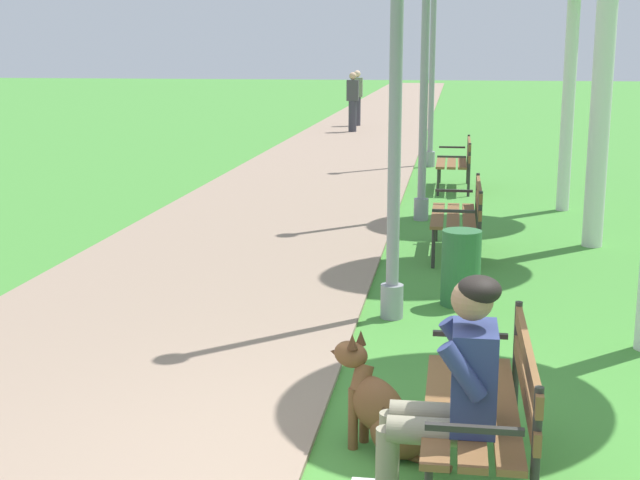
{
  "coord_description": "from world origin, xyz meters",
  "views": [
    {
      "loc": [
        0.5,
        -4.24,
        2.34
      ],
      "look_at": [
        -0.49,
        2.31,
        0.9
      ],
      "focal_mm": 50.21,
      "sensor_mm": 36.0,
      "label": 1
    }
  ],
  "objects_px": {
    "lamp_post_far": "(433,42)",
    "pedestrian_further_distant": "(357,98)",
    "litter_bin": "(461,268)",
    "park_bench_near": "(490,397)",
    "park_bench_mid": "(462,211)",
    "lamp_post_near": "(396,61)",
    "lamp_post_mid": "(425,51)",
    "pedestrian_distant": "(353,102)",
    "person_seated_on_near_bench": "(451,385)",
    "dog_brown": "(384,411)",
    "park_bench_far": "(458,159)"
  },
  "relations": [
    {
      "from": "lamp_post_far",
      "to": "lamp_post_mid",
      "type": "bearing_deg",
      "value": -89.47
    },
    {
      "from": "lamp_post_near",
      "to": "pedestrian_further_distant",
      "type": "height_order",
      "value": "lamp_post_near"
    },
    {
      "from": "dog_brown",
      "to": "pedestrian_distant",
      "type": "distance_m",
      "value": 19.8
    },
    {
      "from": "person_seated_on_near_bench",
      "to": "lamp_post_near",
      "type": "xyz_separation_m",
      "value": [
        -0.52,
        3.3,
        1.54
      ]
    },
    {
      "from": "lamp_post_mid",
      "to": "lamp_post_far",
      "type": "xyz_separation_m",
      "value": [
        -0.05,
        5.63,
        0.13
      ]
    },
    {
      "from": "lamp_post_near",
      "to": "person_seated_on_near_bench",
      "type": "bearing_deg",
      "value": -80.95
    },
    {
      "from": "park_bench_far",
      "to": "lamp_post_far",
      "type": "relative_size",
      "value": 0.32
    },
    {
      "from": "lamp_post_far",
      "to": "pedestrian_further_distant",
      "type": "height_order",
      "value": "lamp_post_far"
    },
    {
      "from": "park_bench_mid",
      "to": "person_seated_on_near_bench",
      "type": "height_order",
      "value": "person_seated_on_near_bench"
    },
    {
      "from": "park_bench_near",
      "to": "lamp_post_mid",
      "type": "relative_size",
      "value": 0.34
    },
    {
      "from": "park_bench_far",
      "to": "lamp_post_mid",
      "type": "xyz_separation_m",
      "value": [
        -0.48,
        -2.78,
        1.77
      ]
    },
    {
      "from": "litter_bin",
      "to": "pedestrian_distant",
      "type": "xyz_separation_m",
      "value": [
        -2.89,
        16.46,
        0.49
      ]
    },
    {
      "from": "lamp_post_near",
      "to": "park_bench_near",
      "type": "bearing_deg",
      "value": -76.31
    },
    {
      "from": "park_bench_near",
      "to": "park_bench_mid",
      "type": "xyz_separation_m",
      "value": [
        -0.12,
        5.56,
        0.0
      ]
    },
    {
      "from": "person_seated_on_near_bench",
      "to": "pedestrian_distant",
      "type": "distance_m",
      "value": 20.45
    },
    {
      "from": "park_bench_mid",
      "to": "park_bench_far",
      "type": "height_order",
      "value": "same"
    },
    {
      "from": "person_seated_on_near_bench",
      "to": "dog_brown",
      "type": "height_order",
      "value": "person_seated_on_near_bench"
    },
    {
      "from": "park_bench_mid",
      "to": "lamp_post_near",
      "type": "bearing_deg",
      "value": -103.45
    },
    {
      "from": "lamp_post_mid",
      "to": "pedestrian_further_distant",
      "type": "height_order",
      "value": "lamp_post_mid"
    },
    {
      "from": "park_bench_near",
      "to": "lamp_post_near",
      "type": "distance_m",
      "value": 3.53
    },
    {
      "from": "park_bench_far",
      "to": "dog_brown",
      "type": "distance_m",
      "value": 10.06
    },
    {
      "from": "dog_brown",
      "to": "pedestrian_further_distant",
      "type": "xyz_separation_m",
      "value": [
        -2.53,
        21.55,
        0.58
      ]
    },
    {
      "from": "person_seated_on_near_bench",
      "to": "lamp_post_near",
      "type": "bearing_deg",
      "value": 99.05
    },
    {
      "from": "person_seated_on_near_bench",
      "to": "pedestrian_further_distant",
      "type": "xyz_separation_m",
      "value": [
        -2.91,
        22.16,
        0.16
      ]
    },
    {
      "from": "person_seated_on_near_bench",
      "to": "lamp_post_near",
      "type": "distance_m",
      "value": 3.67
    },
    {
      "from": "park_bench_far",
      "to": "park_bench_mid",
      "type": "bearing_deg",
      "value": -89.39
    },
    {
      "from": "park_bench_near",
      "to": "lamp_post_near",
      "type": "height_order",
      "value": "lamp_post_near"
    },
    {
      "from": "park_bench_mid",
      "to": "park_bench_far",
      "type": "relative_size",
      "value": 1.0
    },
    {
      "from": "dog_brown",
      "to": "lamp_post_near",
      "type": "relative_size",
      "value": 0.18
    },
    {
      "from": "lamp_post_mid",
      "to": "person_seated_on_near_bench",
      "type": "bearing_deg",
      "value": -86.74
    },
    {
      "from": "person_seated_on_near_bench",
      "to": "litter_bin",
      "type": "relative_size",
      "value": 1.79
    },
    {
      "from": "park_bench_near",
      "to": "litter_bin",
      "type": "relative_size",
      "value": 2.14
    },
    {
      "from": "dog_brown",
      "to": "lamp_post_far",
      "type": "bearing_deg",
      "value": 90.54
    },
    {
      "from": "person_seated_on_near_bench",
      "to": "dog_brown",
      "type": "distance_m",
      "value": 0.83
    },
    {
      "from": "lamp_post_near",
      "to": "lamp_post_far",
      "type": "distance_m",
      "value": 10.22
    },
    {
      "from": "lamp_post_far",
      "to": "pedestrian_further_distant",
      "type": "relative_size",
      "value": 2.83
    },
    {
      "from": "lamp_post_near",
      "to": "lamp_post_mid",
      "type": "xyz_separation_m",
      "value": [
        0.08,
        4.58,
        0.06
      ]
    },
    {
      "from": "park_bench_mid",
      "to": "litter_bin",
      "type": "distance_m",
      "value": 2.06
    },
    {
      "from": "dog_brown",
      "to": "litter_bin",
      "type": "relative_size",
      "value": 1.1
    },
    {
      "from": "person_seated_on_near_bench",
      "to": "pedestrian_further_distant",
      "type": "bearing_deg",
      "value": 97.47
    },
    {
      "from": "park_bench_near",
      "to": "lamp_post_near",
      "type": "relative_size",
      "value": 0.35
    },
    {
      "from": "park_bench_mid",
      "to": "lamp_post_far",
      "type": "height_order",
      "value": "lamp_post_far"
    },
    {
      "from": "person_seated_on_near_bench",
      "to": "dog_brown",
      "type": "relative_size",
      "value": 1.63
    },
    {
      "from": "dog_brown",
      "to": "lamp_post_mid",
      "type": "relative_size",
      "value": 0.17
    },
    {
      "from": "park_bench_near",
      "to": "pedestrian_further_distant",
      "type": "xyz_separation_m",
      "value": [
        -3.11,
        21.87,
        0.33
      ]
    },
    {
      "from": "lamp_post_near",
      "to": "litter_bin",
      "type": "distance_m",
      "value": 2.03
    },
    {
      "from": "pedestrian_distant",
      "to": "park_bench_mid",
      "type": "bearing_deg",
      "value": -78.6
    },
    {
      "from": "litter_bin",
      "to": "pedestrian_further_distant",
      "type": "xyz_separation_m",
      "value": [
        -2.98,
        18.37,
        0.49
      ]
    },
    {
      "from": "dog_brown",
      "to": "lamp_post_far",
      "type": "relative_size",
      "value": 0.16
    },
    {
      "from": "park_bench_near",
      "to": "litter_bin",
      "type": "height_order",
      "value": "park_bench_near"
    }
  ]
}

